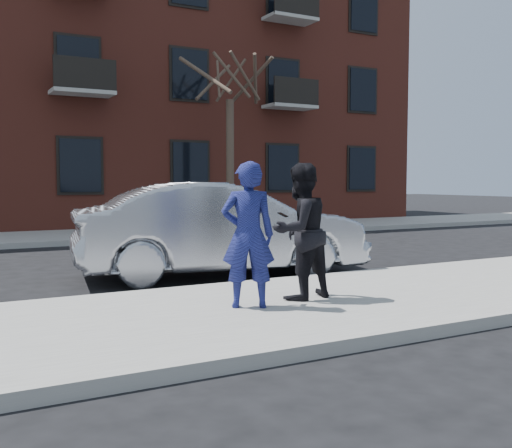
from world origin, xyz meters
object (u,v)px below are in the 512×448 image
silver_sedan (221,229)px  man_peacoat (300,231)px  man_hoodie (248,235)px  street_tree (230,63)px

silver_sedan → man_peacoat: bearing=-175.9°
silver_sedan → man_peacoat: (-0.26, -3.04, 0.21)m
man_hoodie → man_peacoat: bearing=-146.5°
man_hoodie → man_peacoat: man_hoodie is taller
street_tree → man_peacoat: (-4.37, -11.04, -4.47)m
silver_sedan → man_peacoat: size_ratio=2.85×
silver_sedan → man_hoodie: size_ratio=2.84×
street_tree → silver_sedan: street_tree is taller
street_tree → man_peacoat: street_tree is taller
street_tree → man_hoodie: (-5.23, -11.18, -4.47)m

